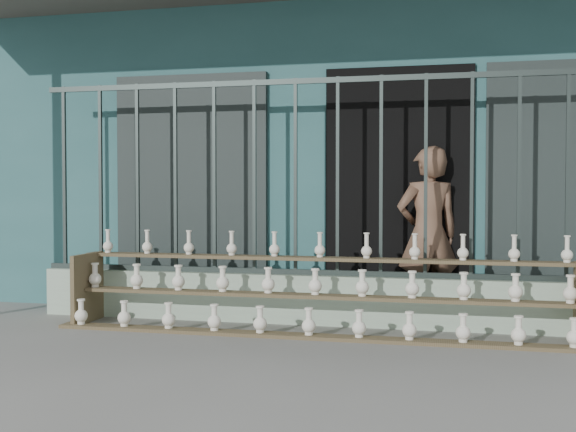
# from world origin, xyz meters

# --- Properties ---
(ground) EXTENTS (60.00, 60.00, 0.00)m
(ground) POSITION_xyz_m (0.00, 0.00, 0.00)
(ground) COLOR slate
(workshop_building) EXTENTS (7.40, 6.60, 3.21)m
(workshop_building) POSITION_xyz_m (0.00, 4.23, 1.62)
(workshop_building) COLOR #2D5E5F
(workshop_building) RESTS_ON ground
(parapet_wall) EXTENTS (5.00, 0.20, 0.45)m
(parapet_wall) POSITION_xyz_m (0.00, 1.30, 0.23)
(parapet_wall) COLOR #A9C6A9
(parapet_wall) RESTS_ON ground
(security_fence) EXTENTS (5.00, 0.04, 1.80)m
(security_fence) POSITION_xyz_m (-0.00, 1.30, 1.35)
(security_fence) COLOR #283330
(security_fence) RESTS_ON parapet_wall
(shelf_rack) EXTENTS (4.50, 0.68, 0.85)m
(shelf_rack) POSITION_xyz_m (0.26, 0.89, 0.36)
(shelf_rack) COLOR brown
(shelf_rack) RESTS_ON ground
(elderly_woman) EXTENTS (0.70, 0.59, 1.63)m
(elderly_woman) POSITION_xyz_m (1.18, 1.63, 0.82)
(elderly_woman) COLOR brown
(elderly_woman) RESTS_ON ground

